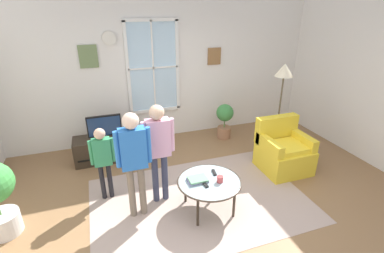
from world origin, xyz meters
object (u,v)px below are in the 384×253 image
at_px(coffee_table, 209,183).
at_px(tv_stand, 107,148).
at_px(remote_near_books, 205,184).
at_px(person_pink_shirt, 158,144).
at_px(cup, 220,179).
at_px(television, 104,126).
at_px(remote_near_cup, 214,172).
at_px(book_stack, 198,180).
at_px(potted_plant_by_window, 225,119).
at_px(armchair, 283,151).
at_px(person_green_shirt, 103,156).
at_px(person_blue_shirt, 134,155).
at_px(floor_lamp, 283,79).

bearing_deg(coffee_table, tv_stand, 122.80).
relative_size(tv_stand, remote_near_books, 8.08).
bearing_deg(person_pink_shirt, cup, -34.58).
relative_size(tv_stand, coffee_table, 1.31).
xyz_separation_m(television, remote_near_cup, (1.35, -1.72, -0.19)).
bearing_deg(remote_near_books, remote_near_cup, 44.31).
distance_m(tv_stand, television, 0.44).
distance_m(remote_near_cup, person_pink_shirt, 0.88).
xyz_separation_m(book_stack, potted_plant_by_window, (1.32, 1.96, -0.05)).
bearing_deg(television, armchair, -25.06).
bearing_deg(person_pink_shirt, armchair, 3.98).
bearing_deg(remote_near_books, tv_stand, 120.09).
height_order(person_green_shirt, person_blue_shirt, person_blue_shirt).
distance_m(person_green_shirt, person_blue_shirt, 0.67).
bearing_deg(coffee_table, book_stack, 161.16).
distance_m(book_stack, potted_plant_by_window, 2.36).
xyz_separation_m(cup, remote_near_books, (-0.21, 0.00, -0.03)).
xyz_separation_m(person_blue_shirt, potted_plant_by_window, (2.10, 1.79, -0.49)).
bearing_deg(cup, remote_near_cup, 86.85).
distance_m(television, remote_near_books, 2.25).
distance_m(coffee_table, remote_near_cup, 0.21).
bearing_deg(cup, book_stack, 157.49).
distance_m(book_stack, floor_lamp, 2.49).
bearing_deg(remote_near_books, person_blue_shirt, 161.96).
xyz_separation_m(cup, potted_plant_by_window, (1.04, 2.07, -0.07)).
bearing_deg(cup, person_pink_shirt, 145.42).
relative_size(coffee_table, remote_near_cup, 6.15).
relative_size(potted_plant_by_window, floor_lamp, 0.44).
relative_size(tv_stand, television, 1.94).
distance_m(tv_stand, coffee_table, 2.25).
bearing_deg(remote_near_books, person_green_shirt, 147.15).
bearing_deg(cup, armchair, 23.41).
bearing_deg(floor_lamp, tv_stand, 167.20).
distance_m(person_blue_shirt, potted_plant_by_window, 2.80).
distance_m(tv_stand, armchair, 3.09).
distance_m(tv_stand, cup, 2.38).
height_order(coffee_table, potted_plant_by_window, potted_plant_by_window).
distance_m(remote_near_books, potted_plant_by_window, 2.42).
height_order(potted_plant_by_window, floor_lamp, floor_lamp).
xyz_separation_m(potted_plant_by_window, floor_lamp, (0.70, -0.82, 0.97)).
xyz_separation_m(coffee_table, book_stack, (-0.15, 0.05, 0.05)).
xyz_separation_m(coffee_table, cup, (0.13, -0.06, 0.07)).
height_order(television, person_pink_shirt, person_pink_shirt).
bearing_deg(floor_lamp, coffee_table, -147.67).
relative_size(remote_near_cup, potted_plant_by_window, 0.19).
xyz_separation_m(remote_near_cup, floor_lamp, (1.73, 1.02, 0.93)).
relative_size(armchair, remote_near_cup, 6.21).
xyz_separation_m(book_stack, floor_lamp, (2.01, 1.13, 0.92)).
distance_m(remote_near_books, person_pink_shirt, 0.82).
distance_m(coffee_table, book_stack, 0.16).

